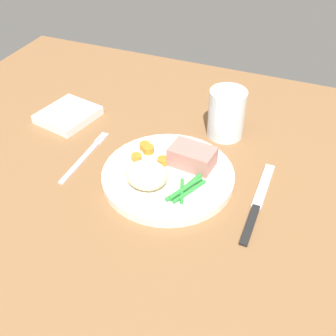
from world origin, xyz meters
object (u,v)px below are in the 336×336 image
(dinner_plate, at_px, (168,176))
(meat_portion, at_px, (192,157))
(water_glass, at_px, (226,116))
(fork, at_px, (85,157))
(napkin, at_px, (68,115))
(knife, at_px, (257,203))

(dinner_plate, distance_m, meat_portion, 0.06)
(meat_portion, distance_m, water_glass, 0.14)
(fork, xyz_separation_m, water_glass, (0.23, 0.18, 0.04))
(water_glass, height_order, napkin, water_glass)
(knife, xyz_separation_m, water_glass, (-0.11, 0.18, 0.04))
(water_glass, bearing_deg, meat_portion, -99.56)
(fork, xyz_separation_m, napkin, (-0.10, 0.11, 0.01))
(dinner_plate, relative_size, meat_portion, 2.99)
(knife, bearing_deg, meat_portion, 160.30)
(fork, distance_m, knife, 0.34)
(dinner_plate, bearing_deg, meat_portion, 49.40)
(knife, relative_size, water_glass, 2.05)
(water_glass, bearing_deg, knife, -58.38)
(meat_portion, bearing_deg, napkin, 167.91)
(knife, xyz_separation_m, napkin, (-0.44, 0.11, 0.01))
(napkin, bearing_deg, dinner_plate, -20.53)
(dinner_plate, bearing_deg, fork, -179.14)
(fork, bearing_deg, dinner_plate, -2.54)
(meat_portion, height_order, napkin, meat_portion)
(meat_portion, relative_size, knife, 0.39)
(meat_portion, distance_m, knife, 0.14)
(dinner_plate, bearing_deg, water_glass, 72.45)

